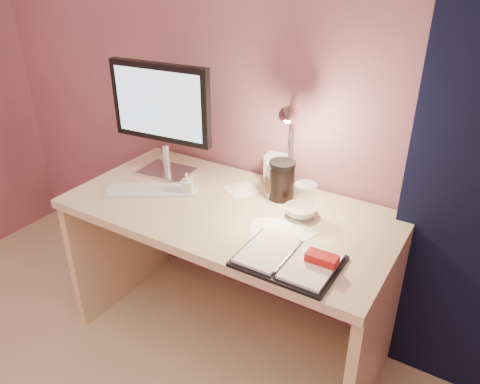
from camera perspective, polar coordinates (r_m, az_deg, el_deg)
The scene contains 14 objects.
desk at distance 2.15m, azimuth -0.18°, elevation -6.32°, with size 1.40×0.70×0.73m.
monitor at distance 2.18m, azimuth -9.51°, elevation 9.82°, with size 0.50×0.20×0.53m.
keyboard at distance 2.13m, azimuth -10.59°, elevation 0.18°, with size 0.41×0.12×0.02m, color silver.
planner at distance 1.65m, azimuth 6.25°, elevation -8.23°, with size 0.35×0.26×0.05m.
paper_a at distance 1.83m, azimuth 3.81°, elevation -4.49°, with size 0.16×0.16×0.00m, color white.
paper_b at distance 1.82m, azimuth 6.34°, elevation -4.89°, with size 0.15×0.15×0.00m, color white.
paper_c at distance 2.12m, azimuth 0.18°, elevation 0.31°, with size 0.13×0.13×0.00m, color white.
coffee_cup at distance 2.03m, azimuth 4.57°, elevation 1.33°, with size 0.10×0.10×0.16m.
clear_cup at distance 1.88m, azimuth 7.89°, elevation -1.16°, with size 0.09×0.09×0.15m, color white.
bowl at distance 1.92m, azimuth 7.40°, elevation -2.34°, with size 0.13×0.13×0.04m, color silver.
lotion_bottle at distance 2.06m, azimuth -6.47°, elevation 0.94°, with size 0.05×0.05×0.10m, color silver.
dark_jar at distance 2.02m, azimuth 5.10°, elevation 1.21°, with size 0.11×0.11×0.16m, color black.
product_box at distance 2.16m, azimuth 4.38°, elevation 2.85°, with size 0.09×0.08×0.14m, color silver.
desk_lamp at distance 1.98m, azimuth 3.85°, elevation 6.64°, with size 0.16×0.26×0.43m.
Camera 1 is at (0.93, -0.06, 1.71)m, focal length 35.00 mm.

